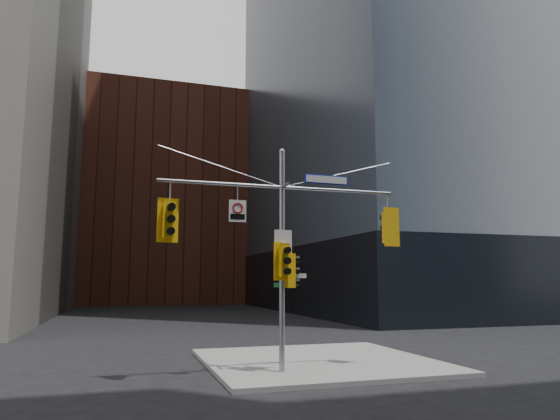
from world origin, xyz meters
TOP-DOWN VIEW (x-y plane):
  - ground at (0.00, 0.00)m, footprint 160.00×160.00m
  - sidewalk_corner at (2.00, 4.00)m, footprint 8.00×8.00m
  - podium_ne at (28.00, 32.00)m, footprint 36.40×36.40m
  - brick_midrise at (0.00, 58.00)m, footprint 26.00×20.00m
  - signal_assembly at (0.00, 1.99)m, footprint 8.00×0.80m
  - traffic_light_west_arm at (-3.59, 2.01)m, footprint 0.65×0.57m
  - traffic_light_east_arm at (3.88, 1.99)m, footprint 0.64×0.56m
  - traffic_light_pole_side at (0.33, 2.00)m, footprint 0.42×0.36m
  - traffic_light_pole_front at (-0.00, 1.73)m, footprint 0.58×0.52m
  - street_sign_blade at (1.58, 2.00)m, footprint 1.59×0.10m
  - regulatory_sign_arm at (-1.48, 1.97)m, footprint 0.56×0.07m
  - regulatory_sign_pole at (0.00, 1.88)m, footprint 0.59×0.06m
  - street_blade_ew at (0.45, 2.00)m, footprint 0.76×0.04m
  - street_blade_ns at (0.00, 2.45)m, footprint 0.06×0.78m

SIDE VIEW (x-z plane):
  - ground at x=0.00m, z-range 0.00..0.00m
  - sidewalk_corner at x=2.00m, z-range 0.00..0.15m
  - street_blade_ns at x=0.00m, z-range 2.74..2.90m
  - podium_ne at x=28.00m, z-range 0.00..6.00m
  - street_blade_ew at x=0.45m, z-range 3.04..3.20m
  - traffic_light_pole_side at x=0.33m, z-range 2.73..3.83m
  - traffic_light_pole_front at x=0.00m, z-range 2.97..4.19m
  - regulatory_sign_pole at x=0.00m, z-range 3.79..4.56m
  - signal_assembly at x=0.00m, z-range 0.77..8.07m
  - traffic_light_west_arm at x=-3.59m, z-range 4.12..5.48m
  - traffic_light_east_arm at x=3.88m, z-range 4.13..5.47m
  - regulatory_sign_arm at x=-1.48m, z-range 4.82..5.52m
  - street_sign_blade at x=1.58m, z-range 6.20..6.50m
  - brick_midrise at x=0.00m, z-range 0.00..28.00m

